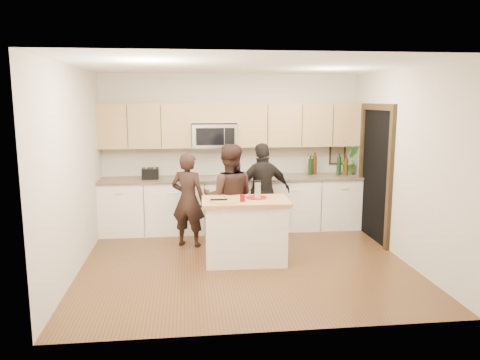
{
  "coord_description": "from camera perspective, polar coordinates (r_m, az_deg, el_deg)",
  "views": [
    {
      "loc": [
        -0.79,
        -6.23,
        2.28
      ],
      "look_at": [
        -0.03,
        0.35,
        1.12
      ],
      "focal_mm": 35.0,
      "sensor_mm": 36.0,
      "label": 1
    }
  ],
  "objects": [
    {
      "name": "woman_left",
      "position": [
        7.27,
        -6.34,
        -2.41
      ],
      "size": [
        0.63,
        0.52,
        1.47
      ],
      "primitive_type": "imported",
      "rotation": [
        0.0,
        0.0,
        2.77
      ],
      "color": "black",
      "rests_on": "ground"
    },
    {
      "name": "doorway",
      "position": [
        7.83,
        16.19,
        1.27
      ],
      "size": [
        0.06,
        1.25,
        2.2
      ],
      "color": "black",
      "rests_on": "ground"
    },
    {
      "name": "room_shell",
      "position": [
        6.31,
        0.63,
        4.92
      ],
      "size": [
        4.52,
        4.02,
        2.71
      ],
      "color": "beige",
      "rests_on": "ground"
    },
    {
      "name": "knife",
      "position": [
        6.26,
        -2.97,
        -2.62
      ],
      "size": [
        0.2,
        0.03,
        0.01
      ],
      "primitive_type": "cube",
      "rotation": [
        0.0,
        0.0,
        -0.03
      ],
      "color": "silver",
      "rests_on": "cutting_board"
    },
    {
      "name": "back_cabinetry",
      "position": [
        8.16,
        -0.88,
        -2.89
      ],
      "size": [
        4.5,
        0.66,
        0.94
      ],
      "color": "white",
      "rests_on": "ground"
    },
    {
      "name": "bottle_cluster",
      "position": [
        8.44,
        11.11,
        1.84
      ],
      "size": [
        0.79,
        0.23,
        0.4
      ],
      "color": "black",
      "rests_on": "back_cabinetry"
    },
    {
      "name": "upper_cabinetry",
      "position": [
        8.12,
        -0.77,
        6.82
      ],
      "size": [
        4.5,
        0.33,
        0.75
      ],
      "color": "tan",
      "rests_on": "ground"
    },
    {
      "name": "floor",
      "position": [
        6.68,
        0.6,
        -10.03
      ],
      "size": [
        4.5,
        4.5,
        0.0
      ],
      "primitive_type": "plane",
      "color": "brown",
      "rests_on": "ground"
    },
    {
      "name": "tongs",
      "position": [
        6.34,
        -2.6,
        -2.4
      ],
      "size": [
        0.23,
        0.04,
        0.02
      ],
      "primitive_type": "cube",
      "rotation": [
        0.0,
        0.0,
        -0.03
      ],
      "color": "black",
      "rests_on": "cutting_board"
    },
    {
      "name": "woman_right",
      "position": [
        7.57,
        2.82,
        -1.44
      ],
      "size": [
        0.98,
        0.55,
        1.58
      ],
      "primitive_type": "imported",
      "rotation": [
        0.0,
        0.0,
        3.33
      ],
      "color": "black",
      "rests_on": "ground"
    },
    {
      "name": "drink_glass",
      "position": [
        6.33,
        0.3,
        -2.21
      ],
      "size": [
        0.07,
        0.07,
        0.1
      ],
      "primitive_type": "cylinder",
      "color": "#680C0B",
      "rests_on": "island"
    },
    {
      "name": "orchid",
      "position": [
        8.53,
        13.28,
        2.41
      ],
      "size": [
        0.32,
        0.27,
        0.53
      ],
      "primitive_type": "imported",
      "rotation": [
        0.0,
        0.0,
        0.12
      ],
      "color": "#397F32",
      "rests_on": "back_cabinetry"
    },
    {
      "name": "framed_picture",
      "position": [
        8.72,
        11.79,
        3.12
      ],
      "size": [
        0.3,
        0.03,
        0.38
      ],
      "color": "black",
      "rests_on": "ground"
    },
    {
      "name": "toaster",
      "position": [
        8.02,
        -10.86,
        0.78
      ],
      "size": [
        0.28,
        0.23,
        0.19
      ],
      "color": "black",
      "rests_on": "back_cabinetry"
    },
    {
      "name": "island",
      "position": [
        6.58,
        0.64,
        -6.18
      ],
      "size": [
        1.22,
        0.74,
        0.9
      ],
      "rotation": [
        0.0,
        0.0,
        -0.03
      ],
      "color": "white",
      "rests_on": "ground"
    },
    {
      "name": "box_grater",
      "position": [
        6.49,
        2.15,
        -1.11
      ],
      "size": [
        0.09,
        0.07,
        0.24
      ],
      "color": "silver",
      "rests_on": "red_plate"
    },
    {
      "name": "cutting_board",
      "position": [
        6.26,
        -1.92,
        -2.72
      ],
      "size": [
        0.26,
        0.19,
        0.02
      ],
      "primitive_type": "cube",
      "rotation": [
        0.0,
        0.0,
        -0.03
      ],
      "color": "tan",
      "rests_on": "island"
    },
    {
      "name": "red_plate",
      "position": [
        6.57,
        2.0,
        -2.14
      ],
      "size": [
        0.29,
        0.29,
        0.02
      ],
      "primitive_type": "cylinder",
      "color": "#9C190E",
      "rests_on": "island"
    },
    {
      "name": "microwave",
      "position": [
        8.07,
        -3.18,
        5.42
      ],
      "size": [
        0.76,
        0.41,
        0.4
      ],
      "color": "silver",
      "rests_on": "ground"
    },
    {
      "name": "dish_towel",
      "position": [
        7.88,
        -7.64,
        -1.0
      ],
      "size": [
        0.34,
        0.6,
        0.48
      ],
      "color": "white",
      "rests_on": "ground"
    },
    {
      "name": "woman_center",
      "position": [
        7.01,
        -1.34,
        -2.19
      ],
      "size": [
        0.86,
        0.71,
        1.62
      ],
      "primitive_type": "imported",
      "rotation": [
        0.0,
        0.0,
        3.02
      ],
      "color": "black",
      "rests_on": "ground"
    }
  ]
}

